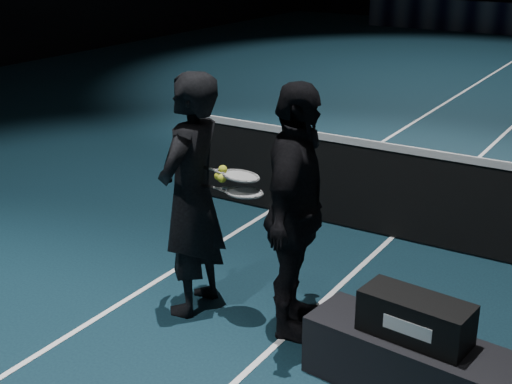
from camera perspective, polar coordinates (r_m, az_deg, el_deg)
net_post_left at (r=7.98m, az=-4.35°, el=3.46°), size 0.10×0.10×1.10m
player_bench at (r=4.83m, az=12.32°, el=-13.36°), size 1.43×0.61×0.42m
racket_bag at (r=4.65m, az=12.65°, el=-9.77°), size 0.72×0.37×0.28m
bag_signature at (r=4.52m, az=11.98°, el=-10.62°), size 0.32×0.04×0.09m
player_a at (r=5.42m, az=-5.19°, el=-0.29°), size 0.52×0.74×1.90m
player_b at (r=5.07m, az=3.14°, el=-1.72°), size 0.77×1.20×1.90m
racket_lower at (r=5.19m, az=-0.93°, el=-0.05°), size 0.70×0.30×0.03m
racket_upper at (r=5.21m, az=-1.23°, el=1.29°), size 0.71×0.34×0.10m
tennis_balls at (r=5.24m, az=-2.82°, el=1.38°), size 0.12×0.10×0.12m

